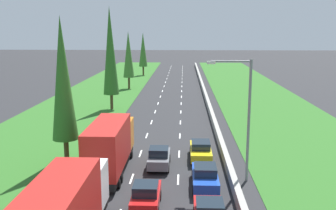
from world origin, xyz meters
name	(u,v)px	position (x,y,z in m)	size (l,w,h in m)	color
ground_plane	(170,100)	(0.00, 60.00, 0.00)	(300.00, 300.00, 0.00)	#28282B
grass_verge_left	(92,99)	(-12.65, 60.00, 0.02)	(14.00, 140.00, 0.04)	#2D6623
grass_verge_right	(261,101)	(14.35, 60.00, 0.02)	(14.00, 140.00, 0.04)	#2D6623
median_barrier	(206,98)	(5.70, 60.00, 0.42)	(0.44, 120.00, 0.85)	#9E9B93
lane_markings	(170,100)	(0.00, 60.00, 0.01)	(3.64, 116.00, 0.01)	white
blue_sedan_right_lane	(205,176)	(3.67, 25.70, 0.81)	(1.82, 4.50, 1.64)	#1E47B7
red_box_truck_left_lane_third	(110,146)	(-3.54, 28.26, 2.18)	(2.46, 9.40, 4.18)	black
red_hatchback_centre_lane	(146,196)	(-0.19, 22.21, 0.84)	(1.74, 3.90, 1.72)	red
yellow_sedan_right_lane	(201,150)	(3.61, 31.67, 0.81)	(1.82, 4.50, 1.64)	yellow
grey_hatchback_centre_lane	(159,157)	(0.16, 29.57, 0.84)	(1.74, 3.90, 1.72)	slate
poplar_tree_second	(63,79)	(-7.55, 29.94, 7.14)	(2.10, 2.10, 12.18)	#4C3823
poplar_tree_third	(110,51)	(-7.93, 52.28, 8.15)	(2.15, 2.15, 14.20)	#4C3823
poplar_tree_fourth	(128,55)	(-8.20, 71.46, 6.42)	(2.07, 2.07, 10.74)	#4C3823
poplar_tree_fifth	(143,50)	(-7.75, 93.06, 6.21)	(2.06, 2.06, 10.31)	#4C3823
street_light_mast	(244,112)	(6.48, 27.00, 5.23)	(3.20, 0.28, 9.00)	gray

